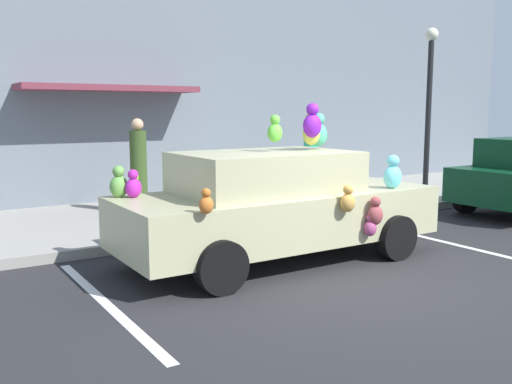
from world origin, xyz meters
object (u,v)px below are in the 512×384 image
object	(u,v)px
teddy_bear_on_sidewalk	(249,205)
plush_covered_car	(276,204)
street_lamp_post	(429,95)
pedestrian_near_shopfront	(310,156)
pedestrian_walking_past	(139,169)

from	to	relation	value
teddy_bear_on_sidewalk	plush_covered_car	bearing A→B (deg)	-111.18
street_lamp_post	pedestrian_near_shopfront	distance (m)	2.90
teddy_bear_on_sidewalk	pedestrian_near_shopfront	xyz separation A→B (m)	(2.80, 1.85, 0.61)
plush_covered_car	teddy_bear_on_sidewalk	xyz separation A→B (m)	(0.75, 1.93, -0.36)
plush_covered_car	pedestrian_near_shopfront	bearing A→B (deg)	46.87
plush_covered_car	pedestrian_walking_past	bearing A→B (deg)	98.57
pedestrian_near_shopfront	pedestrian_walking_past	distance (m)	4.11
teddy_bear_on_sidewalk	street_lamp_post	size ratio (longest dim) A/B	0.18
plush_covered_car	teddy_bear_on_sidewalk	world-z (taller)	plush_covered_car
pedestrian_walking_past	plush_covered_car	bearing A→B (deg)	-81.43
street_lamp_post	pedestrian_walking_past	size ratio (longest dim) A/B	2.05
plush_covered_car	pedestrian_walking_past	xyz separation A→B (m)	(-0.57, 3.79, 0.19)
plush_covered_car	pedestrian_walking_past	distance (m)	3.84
teddy_bear_on_sidewalk	pedestrian_walking_past	xyz separation A→B (m)	(-1.32, 1.87, 0.55)
street_lamp_post	teddy_bear_on_sidewalk	bearing A→B (deg)	-178.90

